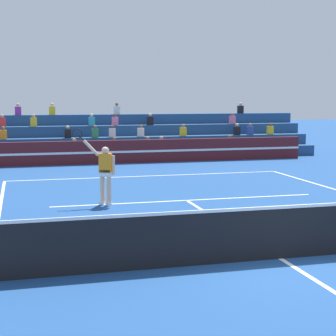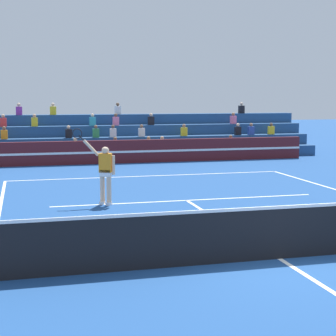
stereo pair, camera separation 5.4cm
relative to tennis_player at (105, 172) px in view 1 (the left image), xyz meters
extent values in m
plane|color=navy|center=(2.52, -6.41, -0.98)|extent=(120.00, 120.00, 0.00)
cube|color=white|center=(2.52, 5.49, -0.98)|extent=(11.00, 0.10, 0.01)
cube|color=white|center=(2.52, 0.01, -0.98)|extent=(8.25, 0.10, 0.01)
cube|color=white|center=(2.52, -6.41, -0.98)|extent=(0.10, 12.85, 0.01)
cube|color=black|center=(2.52, -6.41, -0.48)|extent=(11.90, 0.02, 1.00)
cube|color=white|center=(2.52, -6.41, 0.05)|extent=(11.90, 0.04, 0.06)
cube|color=#51191E|center=(2.52, 10.09, -0.43)|extent=(18.00, 0.24, 1.10)
cube|color=white|center=(2.52, 9.96, -0.43)|extent=(18.00, 0.02, 0.10)
cube|color=navy|center=(2.52, 11.37, -0.71)|extent=(20.87, 0.95, 0.55)
cube|color=yellow|center=(3.82, 11.20, -0.21)|extent=(0.32, 0.22, 0.44)
sphere|color=#9E7051|center=(3.82, 11.20, 0.11)|extent=(0.18, 0.18, 0.18)
cube|color=#338C4C|center=(0.18, 11.20, -0.21)|extent=(0.32, 0.22, 0.44)
sphere|color=beige|center=(0.18, 11.20, 0.11)|extent=(0.18, 0.18, 0.18)
cube|color=pink|center=(2.13, 11.20, -0.21)|extent=(0.32, 0.22, 0.44)
sphere|color=brown|center=(2.13, 11.20, 0.11)|extent=(0.18, 0.18, 0.18)
cube|color=#B2B2B7|center=(4.53, 11.20, -0.21)|extent=(0.32, 0.22, 0.44)
sphere|color=tan|center=(4.53, 11.20, 0.11)|extent=(0.18, 0.18, 0.18)
cube|color=red|center=(8.21, 11.20, -0.21)|extent=(0.32, 0.22, 0.44)
sphere|color=brown|center=(8.21, 11.20, 0.11)|extent=(0.18, 0.18, 0.18)
cube|color=navy|center=(2.52, 12.32, -0.43)|extent=(20.87, 0.95, 1.10)
cube|color=silver|center=(2.18, 12.15, 0.34)|extent=(0.32, 0.22, 0.44)
sphere|color=brown|center=(2.18, 12.15, 0.66)|extent=(0.18, 0.18, 0.18)
cube|color=black|center=(-0.06, 12.15, 0.34)|extent=(0.32, 0.22, 0.44)
sphere|color=beige|center=(-0.06, 12.15, 0.66)|extent=(0.18, 0.18, 0.18)
cube|color=black|center=(8.98, 12.15, 0.34)|extent=(0.32, 0.22, 0.44)
sphere|color=beige|center=(8.98, 12.15, 0.66)|extent=(0.18, 0.18, 0.18)
cube|color=orange|center=(-3.15, 12.15, 0.34)|extent=(0.32, 0.22, 0.44)
sphere|color=brown|center=(-3.15, 12.15, 0.66)|extent=(0.18, 0.18, 0.18)
cube|color=#2D4CA5|center=(9.75, 12.15, 0.34)|extent=(0.32, 0.22, 0.44)
sphere|color=#9E7051|center=(9.75, 12.15, 0.66)|extent=(0.18, 0.18, 0.18)
cube|color=#338C4C|center=(1.31, 12.15, 0.34)|extent=(0.32, 0.22, 0.44)
sphere|color=brown|center=(1.31, 12.15, 0.66)|extent=(0.18, 0.18, 0.18)
cube|color=yellow|center=(10.93, 12.15, 0.34)|extent=(0.32, 0.22, 0.44)
sphere|color=brown|center=(10.93, 12.15, 0.66)|extent=(0.18, 0.18, 0.18)
cube|color=yellow|center=(5.95, 12.15, 0.34)|extent=(0.32, 0.22, 0.44)
sphere|color=#9E7051|center=(5.95, 12.15, 0.66)|extent=(0.18, 0.18, 0.18)
cube|color=silver|center=(3.67, 12.15, 0.34)|extent=(0.32, 0.22, 0.44)
sphere|color=brown|center=(3.67, 12.15, 0.66)|extent=(0.18, 0.18, 0.18)
cube|color=navy|center=(2.52, 13.27, -0.16)|extent=(20.87, 0.95, 1.65)
cube|color=pink|center=(9.07, 13.10, 0.89)|extent=(0.32, 0.22, 0.44)
sphere|color=#9E7051|center=(9.07, 13.10, 1.21)|extent=(0.18, 0.18, 0.18)
cube|color=black|center=(4.39, 13.10, 0.89)|extent=(0.32, 0.22, 0.44)
sphere|color=beige|center=(4.39, 13.10, 1.21)|extent=(0.18, 0.18, 0.18)
cube|color=teal|center=(1.26, 13.10, 0.89)|extent=(0.32, 0.22, 0.44)
sphere|color=beige|center=(1.26, 13.10, 1.21)|extent=(0.18, 0.18, 0.18)
cube|color=yellow|center=(-1.68, 13.10, 0.89)|extent=(0.32, 0.22, 0.44)
sphere|color=tan|center=(-1.68, 13.10, 1.21)|extent=(0.18, 0.18, 0.18)
cube|color=pink|center=(2.49, 13.10, 0.89)|extent=(0.32, 0.22, 0.44)
sphere|color=brown|center=(2.49, 13.10, 1.21)|extent=(0.18, 0.18, 0.18)
cube|color=red|center=(-3.20, 13.10, 0.89)|extent=(0.32, 0.22, 0.44)
sphere|color=tan|center=(-3.20, 13.10, 1.21)|extent=(0.18, 0.18, 0.18)
cube|color=navy|center=(2.52, 14.22, 0.12)|extent=(20.87, 0.95, 2.20)
cube|color=yellow|center=(-0.69, 14.05, 1.44)|extent=(0.32, 0.22, 0.44)
sphere|color=beige|center=(-0.69, 14.05, 1.76)|extent=(0.18, 0.18, 0.18)
cube|color=purple|center=(-2.43, 14.05, 1.44)|extent=(0.32, 0.22, 0.44)
sphere|color=beige|center=(-2.43, 14.05, 1.76)|extent=(0.18, 0.18, 0.18)
cube|color=silver|center=(2.75, 14.05, 1.44)|extent=(0.32, 0.22, 0.44)
sphere|color=brown|center=(2.75, 14.05, 1.76)|extent=(0.18, 0.18, 0.18)
cube|color=black|center=(9.93, 14.05, 1.44)|extent=(0.32, 0.22, 0.44)
sphere|color=beige|center=(9.93, 14.05, 1.76)|extent=(0.18, 0.18, 0.18)
cylinder|color=beige|center=(0.11, -0.08, -0.53)|extent=(0.14, 0.14, 0.90)
cylinder|color=beige|center=(-0.06, 0.09, -0.53)|extent=(0.14, 0.14, 0.90)
cube|color=white|center=(0.03, -0.02, -0.04)|extent=(0.37, 0.31, 0.20)
cube|color=orange|center=(0.03, -0.02, 0.26)|extent=(0.41, 0.33, 0.56)
sphere|color=beige|center=(0.03, -0.02, 0.62)|extent=(0.22, 0.22, 0.22)
cube|color=white|center=(0.09, -0.11, -0.94)|extent=(0.22, 0.29, 0.09)
cube|color=white|center=(-0.07, 0.05, -0.94)|extent=(0.22, 0.29, 0.09)
cylinder|color=beige|center=(0.25, -0.12, 0.20)|extent=(0.09, 0.09, 0.56)
cylinder|color=beige|center=(-0.37, 0.16, 0.69)|extent=(0.48, 0.28, 0.49)
cylinder|color=black|center=(-0.62, 0.27, 0.98)|extent=(0.18, 0.10, 0.18)
torus|color=black|center=(-0.74, 0.32, 1.10)|extent=(0.41, 0.20, 0.44)
sphere|color=#C6DB33|center=(6.12, -2.03, -0.95)|extent=(0.07, 0.07, 0.07)
camera|label=1|loc=(-2.35, -16.19, 2.19)|focal=60.00mm
camera|label=2|loc=(-2.29, -16.21, 2.19)|focal=60.00mm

